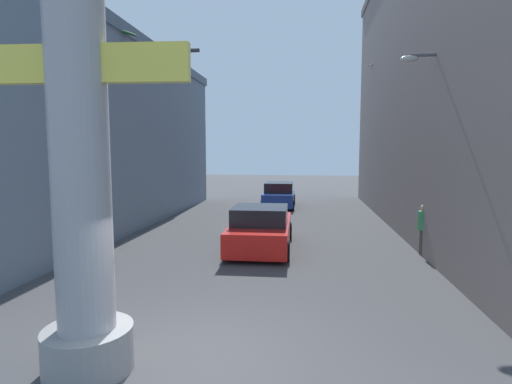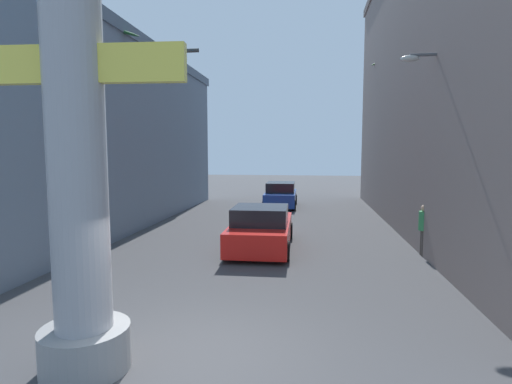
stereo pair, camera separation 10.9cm
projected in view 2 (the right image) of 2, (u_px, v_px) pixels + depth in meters
ground_plane at (268, 236)px, 16.64m from camera, size 87.43×87.43×0.00m
building_left at (64, 133)px, 18.78m from camera, size 8.40×22.05×8.68m
building_right at (509, 69)px, 16.65m from camera, size 8.97×25.79×13.83m
neon_sign_pole at (75, 99)px, 5.97m from camera, size 3.36×1.39×9.69m
street_lamp at (462, 135)px, 12.19m from camera, size 2.36×0.28×6.57m
traffic_light_mast at (65, 119)px, 10.98m from camera, size 5.58×0.32×6.19m
car_lead at (261, 229)px, 14.39m from camera, size 2.25×4.87×1.56m
car_far at (281, 195)px, 25.38m from camera, size 2.07×4.37×1.56m
palm_tree_mid_right at (440, 135)px, 16.85m from camera, size 2.83×2.57×6.60m
palm_tree_mid_left at (106, 109)px, 16.28m from camera, size 3.04×2.84×8.58m
palm_tree_far_right at (392, 114)px, 24.74m from camera, size 3.11×3.02×9.44m
pedestrian_mid_right at (424, 226)px, 13.34m from camera, size 0.34×0.34×1.72m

